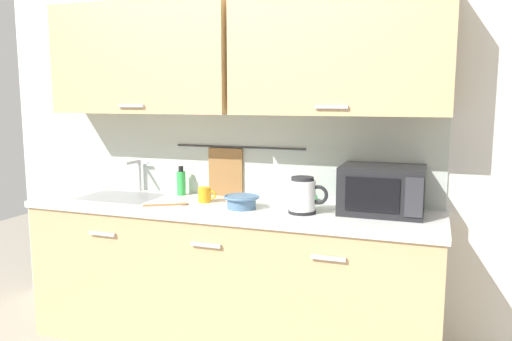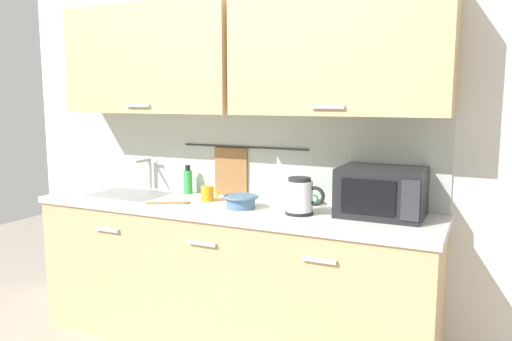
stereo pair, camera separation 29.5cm
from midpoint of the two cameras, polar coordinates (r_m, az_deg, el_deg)
name	(u,v)px [view 2 (the right image)]	position (r m, az deg, el deg)	size (l,w,h in m)	color
counter_unit	(227,274)	(3.18, -0.60, -11.82)	(2.53, 0.64, 0.90)	tan
back_wall_assembly	(245,102)	(3.19, 1.38, 7.82)	(3.70, 0.41, 2.50)	silver
sink_faucet	(148,169)	(3.61, -10.01, 0.11)	(0.09, 0.17, 0.22)	#B2B5BA
microwave	(381,192)	(2.86, 17.05, -2.40)	(0.46, 0.35, 0.27)	black
electric_kettle	(300,196)	(2.82, 8.07, -2.99)	(0.23, 0.16, 0.21)	black
dish_soap_bottle	(188,181)	(3.41, -5.35, -1.24)	(0.06, 0.06, 0.20)	green
mug_near_sink	(208,194)	(3.16, -2.88, -2.69)	(0.12, 0.08, 0.09)	orange
mixing_bowl	(241,201)	(2.95, 1.11, -3.50)	(0.21, 0.21, 0.08)	#4C7093
mug_by_kettle	(306,198)	(3.04, 8.53, -3.18)	(0.12, 0.08, 0.09)	green
wooden_spoon	(174,203)	(3.11, -6.68, -3.70)	(0.25, 0.16, 0.01)	#9E7042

